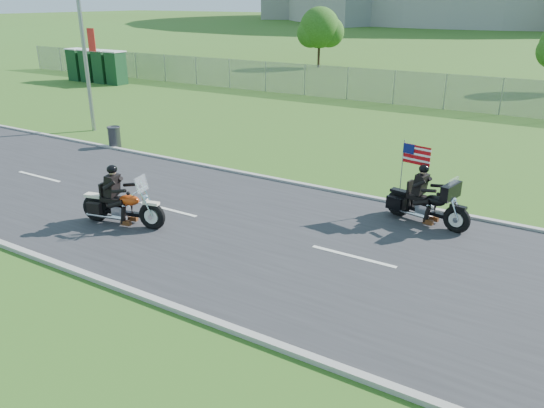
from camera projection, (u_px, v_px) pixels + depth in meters
The scene contains 14 objects.
ground at pixel (221, 224), 14.91m from camera, with size 420.00×420.00×0.00m, color #3B581B.
road at pixel (221, 224), 14.90m from camera, with size 120.00×8.00×0.04m, color #28282B.
curb_north at pixel (292, 183), 18.11m from camera, with size 120.00×0.18×0.12m, color #9E9B93.
curb_south at pixel (112, 285), 11.66m from camera, with size 120.00×0.18×0.12m, color #9E9B93.
fence at pixel (347, 83), 32.89m from camera, with size 60.00×0.03×2.00m, color gray.
streetlight at pixel (83, 5), 23.62m from camera, with size 0.90×2.46×10.00m.
porta_toilet_a at pixel (116, 69), 38.68m from camera, with size 1.10×1.10×2.30m, color #11371A.
porta_toilet_b at pixel (103, 67), 39.36m from camera, with size 1.10×1.10×2.30m, color #11371A.
porta_toilet_c at pixel (90, 66), 40.04m from camera, with size 1.10×1.10×2.30m, color #11371A.
porta_toilet_d at pixel (77, 65), 40.71m from camera, with size 1.10×1.10×2.30m, color #11371A.
tree_fence_mid at pixel (320, 30), 47.57m from camera, with size 3.96×3.69×5.30m.
motorcycle_lead at pixel (121, 207), 14.65m from camera, with size 2.59×1.01×1.76m.
motorcycle_follow at pixel (427, 205), 14.72m from camera, with size 2.53×1.04×2.12m.
trash_can at pixel (114, 137), 22.41m from camera, with size 0.51×0.51×0.88m, color #313136.
Camera 1 is at (8.33, -10.95, 5.93)m, focal length 35.00 mm.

